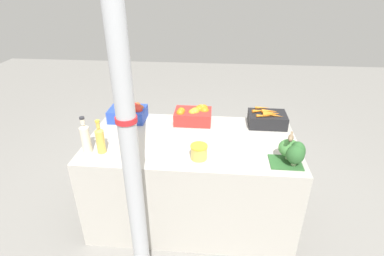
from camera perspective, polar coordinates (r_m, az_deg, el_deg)
ground_plane at (r=2.85m, az=0.00°, el=-15.89°), size 10.00×10.00×0.00m
market_table at (r=2.59m, az=0.00°, el=-9.64°), size 1.65×0.87×0.78m
support_pole at (r=1.65m, az=-12.02°, el=-1.93°), size 0.12×0.12×2.33m
apple_crate at (r=2.72m, az=-11.78°, el=2.93°), size 0.32×0.23×0.14m
orange_crate at (r=2.61m, az=0.37°, el=2.54°), size 0.32×0.23×0.15m
carrot_crate at (r=2.64m, az=14.13°, el=1.70°), size 0.32×0.23×0.15m
broccoli_pile at (r=2.16m, az=18.66°, el=-4.31°), size 0.23×0.21×0.18m
juice_bottle_cloudy at (r=2.29m, az=-19.63°, el=-1.68°), size 0.07×0.07×0.28m
juice_bottle_golden at (r=2.26m, az=-17.08°, el=-2.06°), size 0.06×0.06×0.26m
pickle_jar at (r=2.12m, az=1.33°, el=-4.55°), size 0.12×0.12×0.11m
sparrow_bird at (r=2.09m, az=18.31°, el=-1.80°), size 0.06×0.13×0.05m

